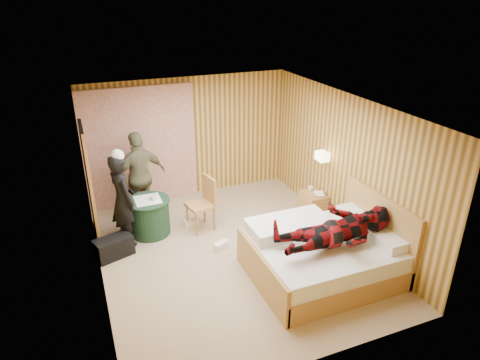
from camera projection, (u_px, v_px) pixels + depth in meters
name	position (u px, v px, depth m)	size (l,w,h in m)	color
floor	(233.00, 252.00, 7.20)	(4.20, 5.00, 0.01)	tan
ceiling	(231.00, 107.00, 6.17)	(4.20, 5.00, 0.01)	white
wall_back	(189.00, 138.00, 8.80)	(4.20, 0.02, 2.50)	#DCAE54
wall_left	(92.00, 209.00, 5.97)	(0.02, 5.00, 2.50)	#DCAE54
wall_right	(345.00, 166.00, 7.40)	(0.02, 5.00, 2.50)	#DCAE54
curtain	(141.00, 147.00, 8.42)	(2.20, 0.08, 2.40)	beige
doorway	(90.00, 184.00, 7.26)	(0.06, 0.90, 2.05)	black
wall_lamp	(322.00, 156.00, 7.70)	(0.26, 0.24, 0.16)	gold
bed	(325.00, 254.00, 6.56)	(2.18, 1.72, 1.18)	tan
nightstand	(313.00, 205.00, 8.22)	(0.38, 0.52, 0.50)	tan
round_table	(149.00, 216.00, 7.64)	(0.76, 0.76, 0.68)	#1D3F2B
chair_far	(141.00, 193.00, 8.06)	(0.54, 0.54, 0.93)	tan
chair_near	(204.00, 199.00, 7.73)	(0.53, 0.53, 1.00)	tan
duffel_bag	(114.00, 247.00, 7.03)	(0.60, 0.32, 0.34)	black
sneaker_left	(191.00, 223.00, 7.99)	(0.27, 0.11, 0.12)	white
sneaker_right	(221.00, 245.00, 7.28)	(0.28, 0.11, 0.12)	white
woman_standing	(123.00, 200.00, 7.15)	(0.60, 0.39, 1.64)	black
man_at_table	(140.00, 176.00, 7.97)	(1.01, 0.42, 1.72)	#6C6748
man_on_bed	(339.00, 222.00, 6.10)	(1.77, 0.67, 0.86)	maroon
book_lower	(315.00, 194.00, 8.08)	(0.17, 0.22, 0.02)	white
book_upper	(315.00, 193.00, 8.07)	(0.16, 0.22, 0.02)	white
cup_nightstand	(310.00, 189.00, 8.21)	(0.10, 0.10, 0.09)	white
cup_table	(154.00, 197.00, 7.47)	(0.12, 0.12, 0.10)	white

